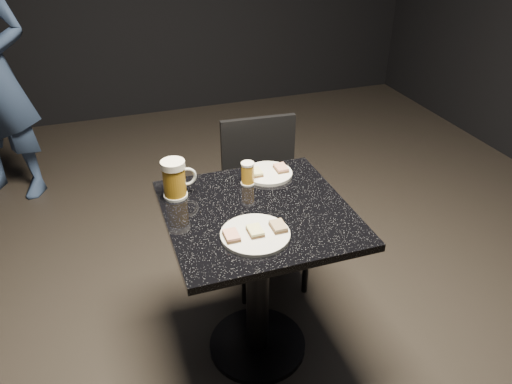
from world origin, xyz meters
TOP-DOWN VIEW (x-y plane):
  - floor at (0.00, 0.00)m, footprint 6.00×6.00m
  - plate_large at (-0.06, -0.16)m, footprint 0.25×0.25m
  - plate_small at (0.13, 0.25)m, footprint 0.21×0.21m
  - table at (0.00, 0.00)m, footprint 0.70×0.70m
  - beer_mug at (-0.28, 0.20)m, footprint 0.14×0.10m
  - beer_tumbler at (0.03, 0.21)m, footprint 0.06×0.06m
  - chair at (0.21, 0.51)m, footprint 0.40×0.40m
  - canapes_on_plate_large at (-0.06, -0.16)m, footprint 0.22×0.07m
  - canapes_on_plate_small at (0.13, 0.25)m, footprint 0.17×0.07m

SIDE VIEW (x-z plane):
  - floor at x=0.00m, z-range 0.00..0.00m
  - chair at x=0.21m, z-range 0.07..0.93m
  - table at x=0.00m, z-range 0.13..0.88m
  - plate_large at x=-0.06m, z-range 0.75..0.76m
  - plate_small at x=0.13m, z-range 0.75..0.76m
  - canapes_on_plate_large at x=-0.06m, z-range 0.76..0.78m
  - canapes_on_plate_small at x=0.13m, z-range 0.76..0.78m
  - beer_tumbler at x=0.03m, z-range 0.75..0.85m
  - beer_mug at x=-0.28m, z-range 0.75..0.91m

